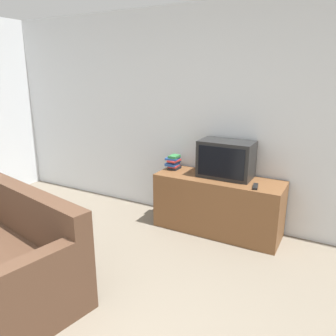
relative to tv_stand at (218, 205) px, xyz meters
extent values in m
cube|color=silver|center=(-0.40, 0.31, 0.97)|extent=(9.00, 0.06, 2.60)
cube|color=brown|center=(0.00, 0.00, 0.00)|extent=(1.47, 0.51, 0.67)
cube|color=black|center=(0.05, 0.08, 0.54)|extent=(0.61, 0.35, 0.42)
cube|color=black|center=(0.05, -0.10, 0.54)|extent=(0.53, 0.01, 0.34)
cube|color=#4C3323|center=(-1.31, -1.63, 0.30)|extent=(1.88, 0.52, 0.44)
cube|color=#4C3323|center=(-0.53, -2.20, -0.01)|extent=(0.33, 0.99, 0.65)
cube|color=black|center=(-0.62, 0.07, 0.35)|extent=(0.12, 0.16, 0.03)
cube|color=#B72D28|center=(-0.62, 0.06, 0.37)|extent=(0.12, 0.17, 0.02)
cube|color=#23478E|center=(-0.64, 0.05, 0.40)|extent=(0.13, 0.18, 0.03)
cube|color=#23478E|center=(-0.62, 0.08, 0.43)|extent=(0.12, 0.15, 0.02)
cube|color=#B72D28|center=(-0.62, 0.06, 0.45)|extent=(0.12, 0.18, 0.02)
cube|color=#23478E|center=(-0.64, 0.07, 0.47)|extent=(0.15, 0.18, 0.02)
cube|color=#2D753D|center=(-0.62, 0.07, 0.50)|extent=(0.11, 0.15, 0.03)
cube|color=black|center=(0.45, -0.13, 0.35)|extent=(0.08, 0.17, 0.02)
camera|label=1|loc=(1.21, -3.42, 1.51)|focal=35.00mm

